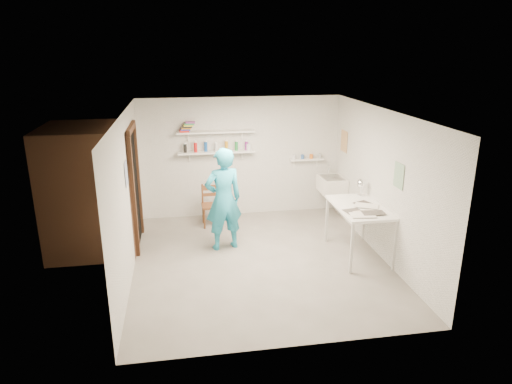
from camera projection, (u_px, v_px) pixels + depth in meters
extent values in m
cube|color=slate|center=(260.00, 261.00, 7.42)|extent=(4.00, 4.50, 0.02)
cube|color=silver|center=(260.00, 112.00, 6.68)|extent=(4.00, 4.50, 0.02)
cube|color=silver|center=(241.00, 157.00, 9.17)|extent=(4.00, 0.02, 2.40)
cube|color=silver|center=(296.00, 253.00, 4.92)|extent=(4.00, 0.02, 2.40)
cube|color=silver|center=(126.00, 197.00, 6.73)|extent=(0.02, 4.50, 2.40)
cube|color=silver|center=(383.00, 184.00, 7.36)|extent=(0.02, 4.50, 2.40)
cube|color=black|center=(135.00, 189.00, 7.78)|extent=(0.02, 0.90, 2.00)
cube|color=brown|center=(91.00, 188.00, 7.66)|extent=(1.40, 1.50, 2.10)
cube|color=brown|center=(131.00, 128.00, 7.46)|extent=(0.06, 1.05, 0.10)
cube|color=brown|center=(134.00, 198.00, 7.32)|extent=(0.06, 0.10, 2.00)
cube|color=brown|center=(138.00, 181.00, 8.25)|extent=(0.06, 0.10, 2.00)
cube|color=white|center=(216.00, 152.00, 8.92)|extent=(1.50, 0.22, 0.03)
cube|color=white|center=(216.00, 132.00, 8.80)|extent=(1.50, 0.22, 0.03)
cube|color=white|center=(307.00, 159.00, 9.32)|extent=(0.70, 0.14, 0.03)
cube|color=#334C7F|center=(126.00, 174.00, 6.68)|extent=(0.01, 0.28, 0.36)
cube|color=#995933|center=(344.00, 141.00, 8.94)|extent=(0.01, 0.34, 0.42)
cube|color=#3F724C|center=(399.00, 176.00, 6.75)|extent=(0.01, 0.30, 0.38)
cube|color=white|center=(332.00, 185.00, 9.07)|extent=(0.48, 0.60, 0.30)
imported|color=#259CBD|center=(223.00, 199.00, 7.63)|extent=(0.73, 0.56, 1.76)
cylinder|color=beige|center=(225.00, 179.00, 7.75)|extent=(0.32, 0.11, 0.32)
cube|color=brown|center=(212.00, 206.00, 8.77)|extent=(0.38, 0.37, 0.80)
cube|color=white|center=(359.00, 231.00, 7.50)|extent=(0.78, 1.29, 0.86)
sphere|color=silver|center=(362.00, 183.00, 7.82)|extent=(0.16, 0.16, 0.16)
cylinder|color=black|center=(185.00, 148.00, 8.80)|extent=(0.06, 0.06, 0.17)
cylinder|color=red|center=(196.00, 148.00, 8.83)|extent=(0.06, 0.06, 0.17)
cylinder|color=blue|center=(206.00, 147.00, 8.86)|extent=(0.06, 0.06, 0.17)
cylinder|color=white|center=(216.00, 147.00, 8.89)|extent=(0.06, 0.06, 0.17)
cylinder|color=orange|center=(226.00, 147.00, 8.92)|extent=(0.06, 0.06, 0.17)
cylinder|color=#268C3F|center=(237.00, 146.00, 8.96)|extent=(0.06, 0.06, 0.17)
cylinder|color=#8C268C|center=(247.00, 146.00, 8.99)|extent=(0.06, 0.06, 0.17)
cube|color=red|center=(184.00, 131.00, 8.70)|extent=(0.18, 0.14, 0.03)
cube|color=#1933A5|center=(185.00, 130.00, 8.69)|extent=(0.18, 0.14, 0.03)
cube|color=orange|center=(186.00, 128.00, 8.69)|extent=(0.18, 0.14, 0.03)
cube|color=black|center=(187.00, 127.00, 8.68)|extent=(0.18, 0.14, 0.03)
cube|color=yellow|center=(188.00, 125.00, 8.68)|extent=(0.18, 0.14, 0.03)
cube|color=#338C4C|center=(189.00, 124.00, 8.67)|extent=(0.18, 0.14, 0.03)
cube|color=#8C3F8C|center=(190.00, 122.00, 8.67)|extent=(0.18, 0.14, 0.03)
cylinder|color=silver|center=(297.00, 157.00, 9.27)|extent=(0.07, 0.07, 0.09)
cylinder|color=#335999|center=(304.00, 157.00, 9.29)|extent=(0.07, 0.07, 0.09)
cylinder|color=orange|center=(310.00, 156.00, 9.31)|extent=(0.07, 0.07, 0.09)
cylinder|color=#999999|center=(317.00, 156.00, 9.34)|extent=(0.07, 0.07, 0.09)
cube|color=silver|center=(360.00, 206.00, 7.37)|extent=(0.30, 0.22, 0.00)
cube|color=#4C4742|center=(360.00, 206.00, 7.37)|extent=(0.30, 0.22, 0.00)
cube|color=beige|center=(360.00, 206.00, 7.37)|extent=(0.30, 0.22, 0.00)
cube|color=#383330|center=(360.00, 205.00, 7.37)|extent=(0.30, 0.22, 0.00)
cube|color=silver|center=(360.00, 205.00, 7.36)|extent=(0.30, 0.22, 0.00)
cube|color=silver|center=(360.00, 205.00, 7.36)|extent=(0.30, 0.22, 0.00)
cube|color=#4C4742|center=(360.00, 205.00, 7.36)|extent=(0.30, 0.22, 0.00)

